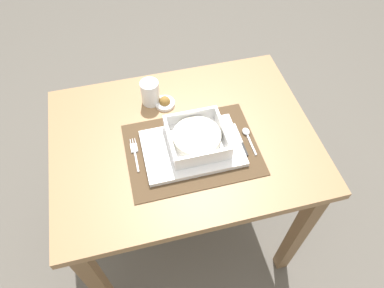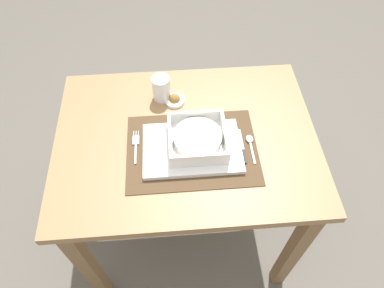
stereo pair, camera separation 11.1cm
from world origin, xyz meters
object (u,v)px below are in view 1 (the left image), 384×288
at_px(butter_knife, 241,142).
at_px(spoon, 247,134).
at_px(fork, 135,152).
at_px(bread_knife, 234,142).
at_px(drinking_glass, 150,94).
at_px(porridge_bowl, 197,138).
at_px(condiment_saucer, 165,102).
at_px(dining_table, 184,158).

bearing_deg(butter_knife, spoon, 40.10).
relative_size(fork, bread_knife, 0.97).
bearing_deg(drinking_glass, butter_knife, -45.36).
bearing_deg(bread_knife, spoon, 22.09).
bearing_deg(drinking_glass, bread_knife, -47.36).
distance_m(porridge_bowl, drinking_glass, 0.25).
distance_m(spoon, butter_knife, 0.04).
bearing_deg(drinking_glass, condiment_saucer, -30.12).
distance_m(dining_table, condiment_saucer, 0.21).
distance_m(drinking_glass, condiment_saucer, 0.06).
bearing_deg(fork, condiment_saucer, 52.29).
bearing_deg(condiment_saucer, fork, -126.36).
xyz_separation_m(fork, drinking_glass, (0.09, 0.21, 0.03)).
distance_m(porridge_bowl, fork, 0.20).
xyz_separation_m(fork, spoon, (0.37, -0.02, 0.00)).
height_order(dining_table, spoon, spoon).
distance_m(fork, spoon, 0.37).
xyz_separation_m(butter_knife, bread_knife, (-0.02, 0.00, 0.00)).
relative_size(butter_knife, drinking_glass, 1.50).
bearing_deg(fork, drinking_glass, 65.23).
bearing_deg(dining_table, bread_knife, -21.64).
bearing_deg(bread_knife, porridge_bowl, 175.09).
relative_size(porridge_bowl, butter_knife, 1.34).
bearing_deg(dining_table, spoon, -12.07).
xyz_separation_m(porridge_bowl, fork, (-0.20, 0.02, -0.04)).
height_order(butter_knife, drinking_glass, drinking_glass).
xyz_separation_m(bread_knife, drinking_glass, (-0.23, 0.25, 0.03)).
xyz_separation_m(dining_table, condiment_saucer, (-0.03, 0.16, 0.13)).
height_order(fork, bread_knife, bread_knife).
relative_size(porridge_bowl, drinking_glass, 2.00).
height_order(porridge_bowl, condiment_saucer, porridge_bowl).
bearing_deg(bread_knife, condiment_saucer, 133.49).
distance_m(fork, condiment_saucer, 0.23).
relative_size(porridge_bowl, condiment_saucer, 2.55).
bearing_deg(condiment_saucer, drinking_glass, 149.88).
height_order(fork, butter_knife, butter_knife).
relative_size(dining_table, porridge_bowl, 4.79).
bearing_deg(spoon, condiment_saucer, 140.70).
xyz_separation_m(drinking_glass, condiment_saucer, (0.04, -0.03, -0.03)).
xyz_separation_m(dining_table, porridge_bowl, (0.03, -0.04, 0.16)).
height_order(spoon, condiment_saucer, condiment_saucer).
relative_size(porridge_bowl, fork, 1.38).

